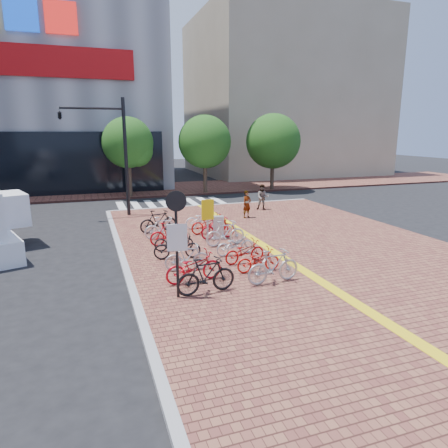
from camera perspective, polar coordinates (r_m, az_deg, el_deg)
name	(u,v)px	position (r m, az deg, el deg)	size (l,w,h in m)	color
ground	(235,266)	(15.35, 1.52, -5.96)	(120.00, 120.00, 0.00)	black
sidewalk	(391,305)	(12.80, 22.79, -10.67)	(14.00, 34.00, 0.15)	brown
tactile_strip	(363,308)	(12.16, 19.23, -11.22)	(0.40, 34.00, 0.01)	yellow
kerb_west	(150,347)	(9.96, -10.53, -16.85)	(0.25, 34.00, 0.15)	gray
kerb_north	(214,205)	(27.29, -1.43, 2.67)	(14.00, 0.25, 0.15)	gray
far_sidewalk	(150,190)	(35.30, -10.57, 4.84)	(70.00, 8.00, 0.15)	brown
building_beige	(281,98)	(51.26, 8.19, 17.43)	(20.00, 18.00, 18.00)	gray
crosswalk	(172,204)	(28.59, -7.43, 2.90)	(7.50, 4.00, 0.01)	silver
street_trees	(217,143)	(32.67, -0.95, 11.49)	(16.20, 4.60, 6.35)	#38281E
bike_0	(206,276)	(12.28, -2.57, -7.37)	(0.54, 1.90, 1.14)	black
bike_1	(194,267)	(13.25, -4.34, -6.12)	(0.68, 1.94, 1.02)	red
bike_2	(187,257)	(14.31, -5.25, -4.75)	(0.46, 1.63, 0.98)	silver
bike_3	(177,247)	(15.65, -6.70, -3.25)	(0.64, 1.83, 0.96)	black
bike_4	(174,241)	(16.74, -7.19, -2.38)	(0.57, 1.62, 0.85)	black
bike_5	(169,234)	(17.55, -7.84, -1.38)	(0.48, 1.71, 1.03)	red
bike_6	(163,228)	(18.65, -8.71, -0.52)	(0.49, 1.74, 1.04)	silver
bike_7	(158,221)	(19.83, -9.37, 0.39)	(0.53, 1.87, 1.12)	black
bike_8	(273,266)	(13.18, 7.07, -6.02)	(0.54, 1.90, 1.14)	#A8A8AC
bike_9	(258,260)	(14.20, 4.93, -5.16)	(0.56, 1.62, 0.85)	#B6130D
bike_10	(245,252)	(15.10, 2.97, -3.95)	(0.58, 1.67, 0.88)	#A60C0B
bike_11	(235,244)	(16.05, 1.58, -2.93)	(0.57, 1.64, 0.86)	silver
bike_12	(225,233)	(17.31, 0.20, -1.30)	(0.52, 1.85, 1.11)	silver
bike_13	(218,228)	(18.43, -0.83, -0.54)	(0.49, 1.73, 1.04)	#A10B1A
bike_14	(209,224)	(19.41, -2.14, 0.06)	(0.65, 1.85, 0.97)	#B3110C
bike_15	(203,219)	(20.48, -3.08, 0.70)	(0.63, 1.80, 0.94)	white
pedestrian_a	(247,204)	(22.93, 3.29, 2.84)	(0.57, 0.38, 1.58)	gray
pedestrian_b	(263,197)	(25.39, 5.55, 3.83)	(0.78, 0.61, 1.61)	#4F5164
utility_box	(218,227)	(18.43, -0.84, -0.50)	(0.49, 0.35, 1.06)	silver
yellow_sign	(208,214)	(17.13, -2.35, 1.45)	(0.55, 0.14, 2.03)	#B7B7BC
notice_sign	(177,232)	(11.59, -6.77, -1.09)	(0.59, 0.19, 3.24)	black
traffic_light_pole	(96,135)	(23.89, -17.79, 11.95)	(3.61, 1.39, 6.72)	black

